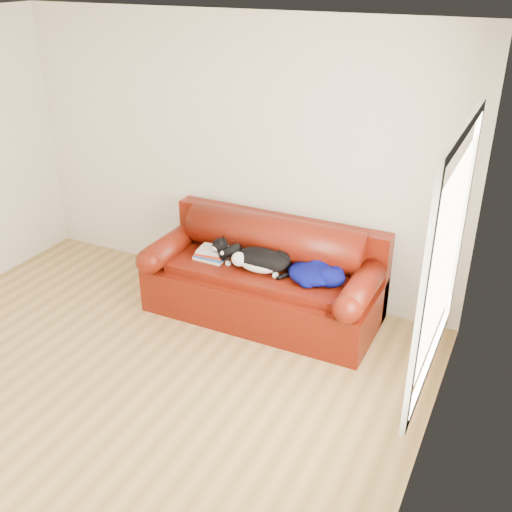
{
  "coord_description": "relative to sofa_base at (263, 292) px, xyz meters",
  "views": [
    {
      "loc": [
        2.59,
        -2.81,
        2.98
      ],
      "look_at": [
        0.56,
        1.35,
        0.67
      ],
      "focal_mm": 42.0,
      "sensor_mm": 36.0,
      "label": 1
    }
  ],
  "objects": [
    {
      "name": "ground",
      "position": [
        -0.56,
        -1.49,
        -0.24
      ],
      "size": [
        4.5,
        4.5,
        0.0
      ],
      "primitive_type": "plane",
      "color": "olive",
      "rests_on": "ground"
    },
    {
      "name": "room_shell",
      "position": [
        -0.44,
        -1.48,
        1.43
      ],
      "size": [
        4.52,
        4.02,
        2.61
      ],
      "color": "beige",
      "rests_on": "ground"
    },
    {
      "name": "sofa_base",
      "position": [
        0.0,
        0.0,
        0.0
      ],
      "size": [
        2.1,
        0.9,
        0.5
      ],
      "color": "#3C0206",
      "rests_on": "ground"
    },
    {
      "name": "sofa_back",
      "position": [
        -0.0,
        0.24,
        0.3
      ],
      "size": [
        2.1,
        1.01,
        0.88
      ],
      "color": "#3C0206",
      "rests_on": "ground"
    },
    {
      "name": "book_stack",
      "position": [
        -0.49,
        -0.06,
        0.31
      ],
      "size": [
        0.3,
        0.23,
        0.1
      ],
      "rotation": [
        0.0,
        0.0,
        0.03
      ],
      "color": "beige",
      "rests_on": "sofa_base"
    },
    {
      "name": "cat",
      "position": [
        0.01,
        -0.08,
        0.36
      ],
      "size": [
        0.73,
        0.4,
        0.26
      ],
      "rotation": [
        0.0,
        0.0,
        0.28
      ],
      "color": "black",
      "rests_on": "sofa_base"
    },
    {
      "name": "blanket",
      "position": [
        0.51,
        -0.03,
        0.33
      ],
      "size": [
        0.58,
        0.47,
        0.16
      ],
      "rotation": [
        0.0,
        0.0,
        0.26
      ],
      "color": "#04024A",
      "rests_on": "sofa_base"
    }
  ]
}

